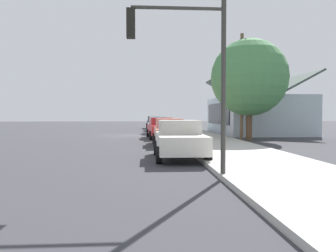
{
  "coord_description": "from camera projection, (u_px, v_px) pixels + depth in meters",
  "views": [
    {
      "loc": [
        29.86,
        1.37,
        1.85
      ],
      "look_at": [
        0.6,
        3.38,
        0.84
      ],
      "focal_mm": 36.65,
      "sensor_mm": 36.0,
      "label": 1
    }
  ],
  "objects": [
    {
      "name": "traffic_light_main",
      "position": [
        186.0,
        56.0,
        9.59
      ],
      "size": [
        0.37,
        2.79,
        5.2
      ],
      "color": "#383833",
      "rests_on": "ground"
    },
    {
      "name": "car_ivory",
      "position": [
        180.0,
        139.0,
        14.27
      ],
      "size": [
        4.44,
        2.08,
        1.59
      ],
      "rotation": [
        0.0,
        0.0,
        -0.0
      ],
      "color": "silver",
      "rests_on": "ground"
    },
    {
      "name": "storefront_building",
      "position": [
        255.0,
        114.0,
        32.9
      ],
      "size": [
        11.98,
        7.53,
        5.51
      ],
      "color": "#ADBCC6",
      "rests_on": "ground"
    },
    {
      "name": "car_seafoam",
      "position": [
        157.0,
        123.0,
        38.72
      ],
      "size": [
        4.54,
        2.18,
        1.59
      ],
      "rotation": [
        0.0,
        0.0,
        -0.03
      ],
      "color": "#9ED1BC",
      "rests_on": "ground"
    },
    {
      "name": "fire_hydrant_red",
      "position": [
        182.0,
        132.0,
        25.68
      ],
      "size": [
        0.22,
        0.22,
        0.71
      ],
      "color": "red",
      "rests_on": "sidewalk_curb"
    },
    {
      "name": "car_charcoal",
      "position": [
        154.0,
        122.0,
        44.63
      ],
      "size": [
        4.88,
        2.09,
        1.59
      ],
      "rotation": [
        0.0,
        0.0,
        0.01
      ],
      "color": "#2D3035",
      "rests_on": "ground"
    },
    {
      "name": "car_coral",
      "position": [
        169.0,
        131.0,
        20.53
      ],
      "size": [
        4.43,
        2.01,
        1.59
      ],
      "rotation": [
        0.0,
        0.0,
        -0.01
      ],
      "color": "#EA8C75",
      "rests_on": "ground"
    },
    {
      "name": "car_skyblue",
      "position": [
        158.0,
        125.0,
        32.63
      ],
      "size": [
        4.33,
        2.09,
        1.59
      ],
      "rotation": [
        0.0,
        0.0,
        0.01
      ],
      "color": "#8CB7E0",
      "rests_on": "ground"
    },
    {
      "name": "shade_tree",
      "position": [
        249.0,
        78.0,
        24.08
      ],
      "size": [
        5.42,
        5.42,
        7.15
      ],
      "color": "brown",
      "rests_on": "ground"
    },
    {
      "name": "car_cherry",
      "position": [
        161.0,
        128.0,
        26.32
      ],
      "size": [
        4.87,
        2.24,
        1.59
      ],
      "rotation": [
        0.0,
        0.0,
        0.06
      ],
      "color": "red",
      "rests_on": "ground"
    },
    {
      "name": "sidewalk_curb",
      "position": [
        193.0,
        134.0,
        30.12
      ],
      "size": [
        60.0,
        4.2,
        0.16
      ],
      "primitive_type": "cube",
      "color": "#B2AFA8",
      "rests_on": "ground"
    },
    {
      "name": "ground_plane",
      "position": [
        129.0,
        136.0,
        29.74
      ],
      "size": [
        120.0,
        120.0,
        0.0
      ],
      "primitive_type": "plane",
      "color": "#38383D"
    },
    {
      "name": "utility_pole_wooden",
      "position": [
        242.0,
        85.0,
        24.06
      ],
      "size": [
        1.8,
        0.24,
        7.5
      ],
      "color": "brown",
      "rests_on": "ground"
    }
  ]
}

